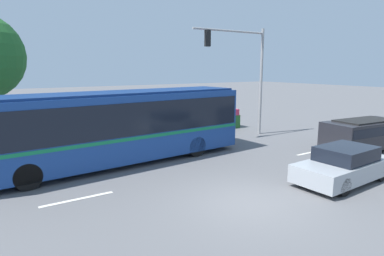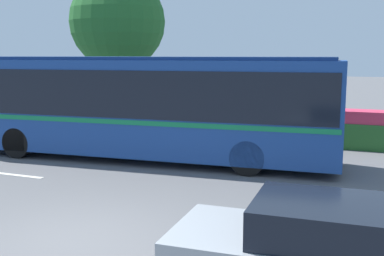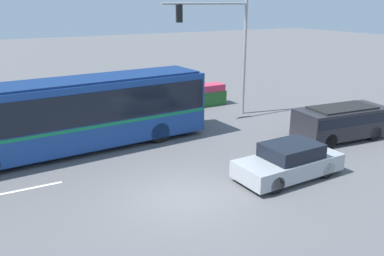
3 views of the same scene
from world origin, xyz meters
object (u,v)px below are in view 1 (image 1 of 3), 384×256
object	(u,v)px
traffic_light_pole	(246,65)
suv_left_lane	(364,132)
city_bus	(119,123)
sedan_foreground	(344,165)

from	to	relation	value
traffic_light_pole	suv_left_lane	bearing A→B (deg)	113.99
city_bus	sedan_foreground	world-z (taller)	city_bus
sedan_foreground	suv_left_lane	size ratio (longest dim) A/B	0.91
city_bus	suv_left_lane	world-z (taller)	city_bus
traffic_light_pole	sedan_foreground	bearing A→B (deg)	72.96
city_bus	traffic_light_pole	world-z (taller)	traffic_light_pole
sedan_foreground	traffic_light_pole	world-z (taller)	traffic_light_pole
suv_left_lane	traffic_light_pole	xyz separation A→B (m)	(-2.78, 6.25, 3.53)
city_bus	traffic_light_pole	xyz separation A→B (m)	(8.95, 1.54, 2.62)
suv_left_lane	traffic_light_pole	world-z (taller)	traffic_light_pole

